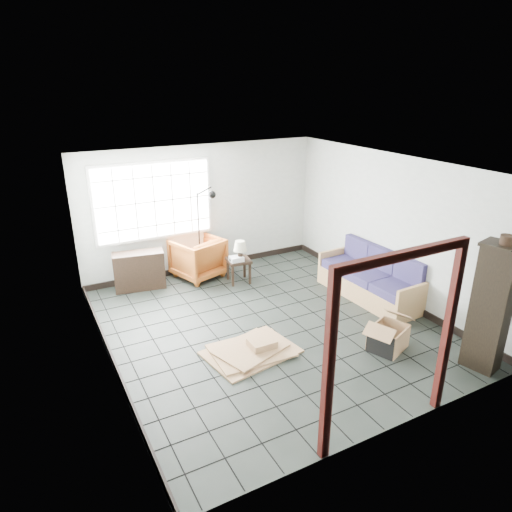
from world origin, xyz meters
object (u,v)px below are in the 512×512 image
futon_sofa (373,280)px  side_table (239,263)px  tall_shelf (491,307)px  armchair (198,256)px

futon_sofa → side_table: size_ratio=4.21×
futon_sofa → side_table: futon_sofa is taller
side_table → tall_shelf: tall_shelf is taller
armchair → side_table: armchair is taller
armchair → tall_shelf: (2.33, -4.80, 0.48)m
futon_sofa → armchair: size_ratio=2.33×
armchair → tall_shelf: bearing=97.8°
armchair → tall_shelf: 5.36m
futon_sofa → tall_shelf: size_ratio=1.15×
tall_shelf → side_table: bearing=98.7°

